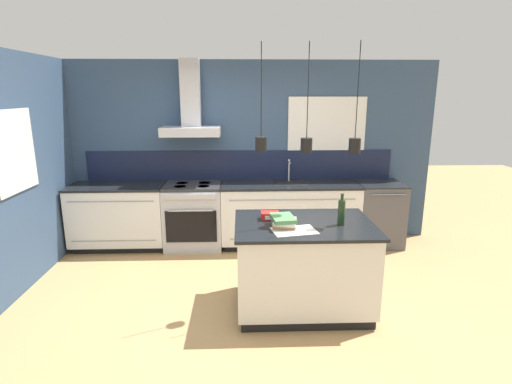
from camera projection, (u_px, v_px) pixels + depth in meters
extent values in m
plane|color=tan|center=(241.00, 305.00, 4.16)|extent=(16.00, 16.00, 0.00)
cube|color=#354C6B|center=(240.00, 153.00, 5.82)|extent=(5.60, 0.06, 2.60)
cube|color=#141C38|center=(240.00, 165.00, 5.82)|extent=(4.42, 0.02, 0.43)
cube|color=white|center=(327.00, 131.00, 5.74)|extent=(1.12, 0.01, 0.96)
cube|color=black|center=(327.00, 131.00, 5.75)|extent=(1.04, 0.01, 0.88)
cube|color=#B5B5BA|center=(191.00, 131.00, 5.46)|extent=(0.80, 0.46, 0.12)
cube|color=#B5B5BA|center=(190.00, 93.00, 5.42)|extent=(0.26, 0.20, 0.90)
cylinder|color=black|center=(261.00, 90.00, 3.65)|extent=(0.01, 0.01, 0.85)
cylinder|color=black|center=(261.00, 144.00, 3.77)|extent=(0.11, 0.11, 0.14)
sphere|color=#F9D18C|center=(261.00, 144.00, 3.77)|extent=(0.06, 0.06, 0.06)
cylinder|color=black|center=(308.00, 91.00, 3.64)|extent=(0.01, 0.01, 0.86)
cylinder|color=black|center=(306.00, 145.00, 3.76)|extent=(0.11, 0.11, 0.14)
sphere|color=#F9D18C|center=(306.00, 145.00, 3.76)|extent=(0.06, 0.06, 0.06)
cylinder|color=black|center=(358.00, 91.00, 3.58)|extent=(0.01, 0.01, 0.86)
cylinder|color=black|center=(355.00, 146.00, 3.70)|extent=(0.11, 0.11, 0.14)
sphere|color=#F9D18C|center=(355.00, 146.00, 3.70)|extent=(0.06, 0.06, 0.06)
cube|color=#354C6B|center=(22.00, 172.00, 4.44)|extent=(0.06, 3.80, 2.60)
cube|color=white|center=(15.00, 151.00, 4.23)|extent=(0.01, 0.76, 0.88)
cube|color=black|center=(15.00, 151.00, 4.23)|extent=(0.01, 0.68, 0.80)
cube|color=black|center=(122.00, 243.00, 5.76)|extent=(1.25, 0.56, 0.09)
cube|color=silver|center=(119.00, 214.00, 5.62)|extent=(1.29, 0.62, 0.79)
cube|color=gray|center=(110.00, 202.00, 5.25)|extent=(1.13, 0.01, 0.01)
cube|color=gray|center=(114.00, 241.00, 5.38)|extent=(1.13, 0.01, 0.01)
cube|color=black|center=(117.00, 186.00, 5.52)|extent=(1.31, 0.64, 0.03)
cube|color=black|center=(289.00, 241.00, 5.84)|extent=(1.87, 0.56, 0.09)
cube|color=silver|center=(290.00, 213.00, 5.71)|extent=(1.93, 0.62, 0.79)
cube|color=gray|center=(293.00, 200.00, 5.34)|extent=(1.70, 0.01, 0.01)
cube|color=gray|center=(292.00, 238.00, 5.47)|extent=(1.70, 0.01, 0.01)
cube|color=black|center=(290.00, 185.00, 5.61)|extent=(1.95, 0.64, 0.03)
cube|color=#262628|center=(290.00, 183.00, 5.66)|extent=(0.48, 0.34, 0.01)
cylinder|color=#B5B5BA|center=(289.00, 171.00, 5.74)|extent=(0.02, 0.02, 0.30)
sphere|color=#B5B5BA|center=(289.00, 160.00, 5.71)|extent=(0.03, 0.03, 0.03)
cylinder|color=#B5B5BA|center=(290.00, 162.00, 5.65)|extent=(0.02, 0.12, 0.02)
cube|color=#B5B5BA|center=(194.00, 217.00, 5.67)|extent=(0.80, 0.62, 0.87)
cube|color=black|center=(191.00, 227.00, 5.37)|extent=(0.69, 0.02, 0.44)
cylinder|color=#B5B5BA|center=(190.00, 211.00, 5.29)|extent=(0.60, 0.02, 0.02)
cube|color=#B5B5BA|center=(190.00, 197.00, 5.27)|extent=(0.69, 0.02, 0.07)
cube|color=#2D2D30|center=(193.00, 186.00, 5.56)|extent=(0.80, 0.60, 0.04)
cylinder|color=black|center=(182.00, 183.00, 5.66)|extent=(0.17, 0.17, 0.00)
cylinder|color=black|center=(205.00, 183.00, 5.67)|extent=(0.17, 0.17, 0.00)
cylinder|color=black|center=(180.00, 187.00, 5.45)|extent=(0.17, 0.17, 0.00)
cylinder|color=black|center=(203.00, 186.00, 5.46)|extent=(0.17, 0.17, 0.00)
cube|color=#4C4C51|center=(378.00, 214.00, 5.76)|extent=(0.63, 0.62, 0.89)
cube|color=black|center=(380.00, 184.00, 5.65)|extent=(0.63, 0.62, 0.02)
cylinder|color=#4C4C51|center=(388.00, 195.00, 5.35)|extent=(0.47, 0.02, 0.02)
cube|color=black|center=(302.00, 302.00, 4.13)|extent=(1.26, 0.89, 0.09)
cube|color=silver|center=(303.00, 263.00, 4.02)|extent=(1.31, 0.93, 0.79)
cube|color=black|center=(304.00, 224.00, 3.92)|extent=(1.36, 0.98, 0.03)
cylinder|color=#193319|center=(341.00, 213.00, 3.83)|extent=(0.07, 0.07, 0.24)
cylinder|color=#193319|center=(342.00, 198.00, 3.80)|extent=(0.03, 0.03, 0.06)
cylinder|color=#262628|center=(342.00, 194.00, 3.79)|extent=(0.03, 0.03, 0.01)
cube|color=olive|center=(283.00, 225.00, 3.80)|extent=(0.22, 0.24, 0.04)
cube|color=beige|center=(285.00, 222.00, 3.79)|extent=(0.25, 0.29, 0.03)
cube|color=#4C7F4C|center=(283.00, 218.00, 3.78)|extent=(0.24, 0.31, 0.04)
cube|color=red|center=(270.00, 216.00, 4.02)|extent=(0.18, 0.13, 0.08)
cube|color=white|center=(271.00, 218.00, 3.96)|extent=(0.11, 0.01, 0.04)
cube|color=silver|center=(294.00, 231.00, 3.69)|extent=(0.44, 0.34, 0.01)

